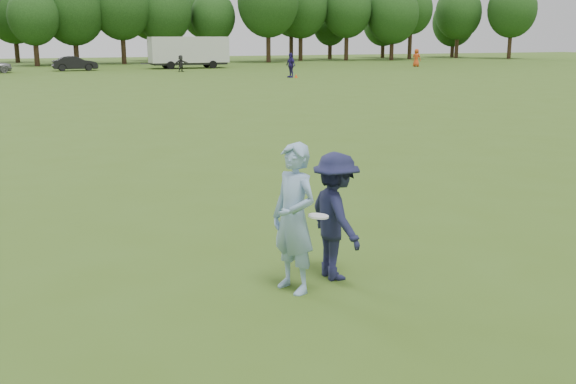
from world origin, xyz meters
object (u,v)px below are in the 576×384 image
Objects in this scene: thrower at (294,218)px; player_far_c at (416,58)px; player_far_d at (181,63)px; player_far_b at (291,65)px; defender at (336,216)px; field_cone at (296,76)px; car_f at (75,63)px; cargo_trailer at (189,51)px.

thrower is 1.06× the size of player_far_c.
thrower reaches higher than player_far_d.
defender is at bearing -33.47° from player_far_b.
thrower reaches higher than field_cone.
player_far_d reaches higher than car_f.
cargo_trailer is (-3.89, 18.25, 0.79)m from player_far_b.
player_far_b reaches higher than player_far_c.
defender is 0.20× the size of cargo_trailer.
defender is 46.31m from player_far_b.
player_far_c is (36.84, 55.49, 0.05)m from defender.
player_far_d is (-6.25, 11.91, -0.21)m from player_far_b.
defender is 0.95× the size of player_far_c.
thrower is 0.78m from defender.
player_far_d is at bearing -12.18° from defender.
defender is 0.43× the size of car_f.
car_f is at bearing -177.00° from cargo_trailer.
thrower is at bearing -34.20° from player_far_b.
thrower is 67.21m from player_far_c.
player_far_c is (19.86, 12.40, -0.03)m from player_far_b.
car_f is at bearing 130.78° from field_cone.
player_far_c is 24.47m from cargo_trailer.
thrower is 1.12× the size of defender.
cargo_trailer is at bearing 39.99° from player_far_c.
player_far_b reaches higher than player_far_d.
player_far_b is 13.45m from player_far_d.
player_far_b is at bearing 85.82° from player_far_c.
cargo_trailer is (13.83, 61.58, 0.76)m from thrower.
thrower reaches higher than player_far_c.
defender is 1.17× the size of player_far_d.
player_far_c is 0.21× the size of cargo_trailer.
thrower is at bearing 106.85° from defender.
player_far_d is 5.18× the size of field_cone.
field_cone is at bearing -23.19° from defender.
field_cone is 0.03× the size of cargo_trailer.
defender is at bearing 176.33° from car_f.
player_far_b is (16.99, 43.08, 0.08)m from defender.
thrower is 63.11m from cargo_trailer.
player_far_d is at bearing 54.91° from player_far_c.
player_far_c is 6.39× the size of field_cone.
player_far_b is 6.56× the size of field_cone.
defender is at bearing -102.05° from cargo_trailer.
player_far_c is 0.46× the size of car_f.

